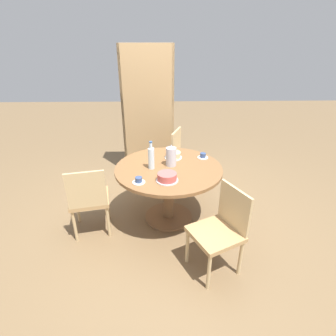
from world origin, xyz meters
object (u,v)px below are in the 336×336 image
Objects in this scene: chair_a at (221,228)px; cake_second at (173,155)px; coffee_pot at (171,156)px; cup_b at (139,181)px; bookshelf at (149,112)px; cup_a at (203,156)px; water_bottle at (151,158)px; chair_b at (185,156)px; cake_main at (167,177)px; chair_c at (89,198)px.

chair_a is 1.16m from cake_second.
coffee_pot is 0.54m from cup_b.
bookshelf reaches higher than cup_b.
cup_a is 1.00× the size of cup_b.
water_bottle is at bearing -161.71° from coffee_pot.
chair_b is 6.42× the size of cup_b.
cake_main is at bearing -60.19° from water_bottle.
water_bottle is at bearing 119.81° from cake_main.
cup_a is at bearing 121.64° from bookshelf.
coffee_pot is at bearing 18.29° from water_bottle.
cake_second is at bearing 106.59° from bookshelf.
chair_a reaches higher than cup_b.
chair_c is at bearing -162.24° from coffee_pot.
cup_a is (0.63, 0.28, -0.11)m from water_bottle.
bookshelf is at bearing 121.64° from cup_a.
water_bottle reaches higher than cake_main.
cake_main is at bearing 6.04° from cup_b.
chair_a and chair_c have the same top height.
cup_b is (-0.38, -0.61, -0.01)m from cake_second.
cake_main is at bearing -128.12° from cup_a.
cake_main is 1.09× the size of cake_second.
cake_main is 0.29m from cup_b.
cake_main reaches higher than cup_b.
chair_a is 1.08m from water_bottle.
chair_b is 0.94m from bookshelf.
cake_second is at bearing -177.29° from chair_b.
water_bottle is at bearing 70.05° from cup_b.
bookshelf is at bearing 66.34° from chair_b.
chair_a is 1.09m from cup_a.
chair_b is at bearing 74.24° from coffee_pot.
cake_second reaches higher than cup_b.
water_bottle is at bearing -174.13° from chair_c.
chair_a is at bearing -69.34° from cake_second.
water_bottle reaches higher than chair_c.
bookshelf reaches higher than water_bottle.
cup_b is (0.57, -0.11, 0.28)m from chair_c.
chair_c is at bearing 154.89° from chair_b.
chair_a is 6.42× the size of cup_a.
chair_b reaches higher than cup_a.
coffee_pot is 1.93× the size of cup_a.
coffee_pot is at bearing -179.26° from chair_a.
cake_main is at bearing -172.95° from chair_b.
chair_b reaches higher than cake_second.
chair_a is 2.39m from bookshelf.
coffee_pot is at bearing -173.95° from chair_c.
coffee_pot is at bearing -152.80° from cup_a.
bookshelf is (-0.54, 0.53, 0.55)m from chair_b.
cup_a is (-0.03, 1.05, 0.28)m from chair_a.
cake_second is at bearing 47.30° from water_bottle.
cake_second is (0.34, -1.15, -0.26)m from bookshelf.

